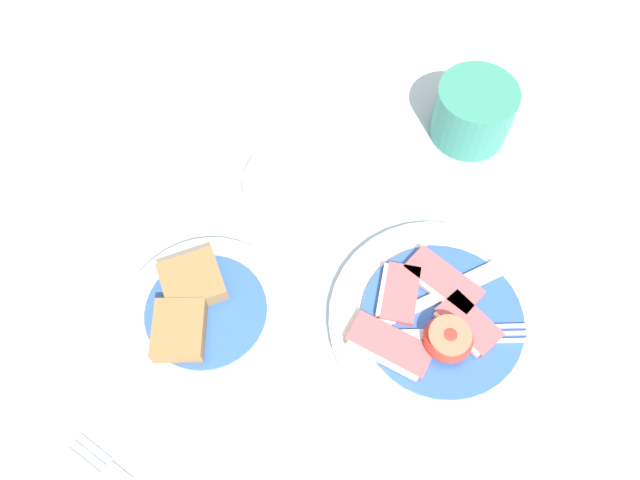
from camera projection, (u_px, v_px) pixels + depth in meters
name	position (u px, v px, depth m)	size (l,w,h in m)	color
ground_plane	(333.00, 310.00, 0.69)	(3.00, 3.00, 0.00)	#A3BCD1
breakfast_plate	(440.00, 321.00, 0.67)	(0.24, 0.24, 0.04)	silver
bread_plate	(202.00, 308.00, 0.67)	(0.18, 0.18, 0.04)	silver
sugar_cup	(473.00, 111.00, 0.77)	(0.10, 0.10, 0.07)	#337F6B
teaspoon_by_saucer	(260.00, 156.00, 0.78)	(0.06, 0.19, 0.01)	silver
teaspoon_near_cup	(192.00, 180.00, 0.76)	(0.19, 0.03, 0.01)	silver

